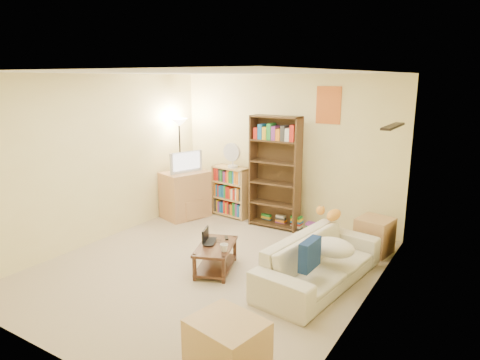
% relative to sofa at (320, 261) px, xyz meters
% --- Properties ---
extents(room, '(4.50, 4.54, 2.52)m').
position_rel_sofa_xyz_m(room, '(-1.40, -0.33, 1.34)').
color(room, beige).
rests_on(room, ground).
extents(sofa, '(2.12, 1.24, 0.56)m').
position_rel_sofa_xyz_m(sofa, '(0.00, 0.00, 0.00)').
color(sofa, beige).
rests_on(sofa, ground).
extents(navy_pillow, '(0.12, 0.37, 0.33)m').
position_rel_sofa_xyz_m(navy_pillow, '(0.04, -0.43, 0.26)').
color(navy_pillow, navy).
rests_on(navy_pillow, sofa).
extents(cream_blanket, '(0.52, 0.37, 0.22)m').
position_rel_sofa_xyz_m(cream_blanket, '(0.14, 0.03, 0.20)').
color(cream_blanket, silver).
rests_on(cream_blanket, sofa).
extents(tabby_cat, '(0.45, 0.20, 0.15)m').
position_rel_sofa_xyz_m(tabby_cat, '(-0.15, 0.77, 0.36)').
color(tabby_cat, orange).
rests_on(tabby_cat, sofa).
extents(coffee_table, '(0.68, 0.88, 0.34)m').
position_rel_sofa_xyz_m(coffee_table, '(-1.28, -0.37, -0.07)').
color(coffee_table, '#472B1B').
rests_on(coffee_table, ground).
extents(laptop, '(0.47, 0.44, 0.02)m').
position_rel_sofa_xyz_m(laptop, '(-1.34, -0.31, 0.07)').
color(laptop, black).
rests_on(laptop, coffee_table).
extents(laptop_screen, '(0.10, 0.24, 0.17)m').
position_rel_sofa_xyz_m(laptop_screen, '(-1.45, -0.35, 0.17)').
color(laptop_screen, white).
rests_on(laptop_screen, laptop).
extents(mug, '(0.14, 0.14, 0.10)m').
position_rel_sofa_xyz_m(mug, '(-1.07, -0.48, 0.11)').
color(mug, white).
rests_on(mug, coffee_table).
extents(tv_remote, '(0.12, 0.13, 0.02)m').
position_rel_sofa_xyz_m(tv_remote, '(-1.29, -0.10, 0.07)').
color(tv_remote, black).
rests_on(tv_remote, coffee_table).
extents(tv_stand, '(0.76, 0.90, 0.82)m').
position_rel_sofa_xyz_m(tv_stand, '(-3.00, 1.15, 0.13)').
color(tv_stand, tan).
rests_on(tv_stand, ground).
extents(television, '(0.70, 0.47, 0.37)m').
position_rel_sofa_xyz_m(television, '(-3.00, 1.15, 0.73)').
color(television, black).
rests_on(television, tv_stand).
extents(tall_bookshelf, '(0.84, 0.30, 1.85)m').
position_rel_sofa_xyz_m(tall_bookshelf, '(-1.41, 1.52, 0.70)').
color(tall_bookshelf, '#462D1B').
rests_on(tall_bookshelf, ground).
extents(short_bookshelf, '(0.73, 0.36, 0.90)m').
position_rel_sofa_xyz_m(short_bookshelf, '(-2.33, 1.62, 0.17)').
color(short_bookshelf, tan).
rests_on(short_bookshelf, ground).
extents(desk_fan, '(0.32, 0.18, 0.44)m').
position_rel_sofa_xyz_m(desk_fan, '(-2.28, 1.58, 0.85)').
color(desk_fan, silver).
rests_on(desk_fan, short_bookshelf).
extents(floor_lamp, '(0.29, 0.29, 1.74)m').
position_rel_sofa_xyz_m(floor_lamp, '(-3.21, 1.30, 1.10)').
color(floor_lamp, black).
rests_on(floor_lamp, ground).
extents(side_table, '(0.52, 0.52, 0.51)m').
position_rel_sofa_xyz_m(side_table, '(0.31, 1.29, -0.03)').
color(side_table, tan).
rests_on(side_table, ground).
extents(end_cabinet, '(0.68, 0.60, 0.49)m').
position_rel_sofa_xyz_m(end_cabinet, '(-0.04, -1.96, -0.03)').
color(end_cabinet, tan).
rests_on(end_cabinet, ground).
extents(book_stacks, '(1.03, 0.22, 0.22)m').
position_rel_sofa_xyz_m(book_stacks, '(-1.16, 1.62, -0.19)').
color(book_stacks, red).
rests_on(book_stacks, ground).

